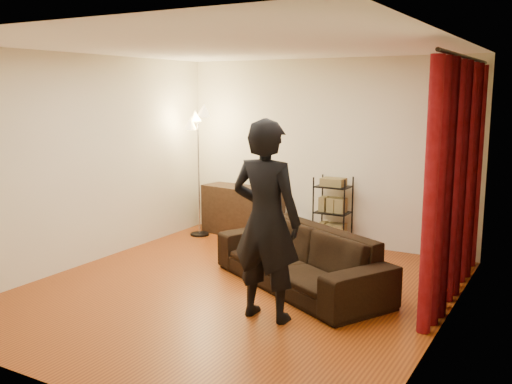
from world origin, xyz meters
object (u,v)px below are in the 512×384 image
Objects in this scene: sofa at (300,259)px; wire_shelf at (333,212)px; person at (266,221)px; floor_lamp at (199,174)px; media_cabinet at (242,211)px; storage_boxes at (292,231)px.

wire_shelf is at bearing 128.53° from sofa.
wire_shelf is at bearing -81.39° from person.
floor_lamp is (-2.40, 1.40, 0.64)m from sofa.
media_cabinet reaches higher than sofa.
media_cabinet is at bearing 177.57° from wire_shelf.
floor_lamp is at bearing 177.95° from sofa.
storage_boxes is at bearing 17.17° from floor_lamp.
wire_shelf is 2.16m from floor_lamp.
storage_boxes is at bearing 14.83° from media_cabinet.
person reaches higher than wire_shelf.
person reaches higher than media_cabinet.
person is (0.10, -0.99, 0.65)m from sofa.
floor_lamp reaches higher than media_cabinet.
storage_boxes is at bearing -68.70° from person.
media_cabinet is 0.86m from storage_boxes.
sofa is at bearing -84.44° from person.
media_cabinet is 1.27× the size of wire_shelf.
sofa is 1.81m from wire_shelf.
wire_shelf is (-0.42, 2.76, -0.48)m from person.
media_cabinet is at bearing -174.08° from storage_boxes.
person reaches higher than sofa.
person is 3.14m from storage_boxes.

